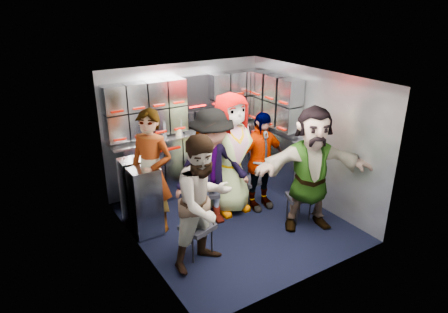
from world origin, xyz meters
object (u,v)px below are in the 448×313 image
attendant_arc_a (204,203)px  attendant_arc_b (212,169)px  attendant_arc_c (231,154)px  jump_seat_center (224,181)px  attendant_arc_e (311,169)px  jump_seat_mid_left (206,194)px  jump_seat_near_left (198,229)px  jump_seat_near_right (299,198)px  jump_seat_mid_right (252,182)px  attendant_standing (152,173)px  attendant_arc_d (260,162)px

attendant_arc_a → attendant_arc_b: bearing=43.0°
attendant_arc_b → attendant_arc_c: size_ratio=0.93×
jump_seat_center → attendant_arc_e: bearing=-59.7°
attendant_arc_b → jump_seat_mid_left: bearing=96.7°
jump_seat_near_left → jump_seat_center: bearing=43.8°
jump_seat_mid_left → jump_seat_near_right: 1.36m
jump_seat_mid_right → jump_seat_near_right: bearing=-72.4°
attendant_arc_a → jump_seat_center: bearing=38.0°
attendant_standing → attendant_arc_d: (1.62, -0.26, -0.11)m
jump_seat_near_right → attendant_arc_e: bearing=-90.0°
attendant_arc_a → jump_seat_near_left: bearing=79.2°
attendant_standing → jump_seat_center: bearing=58.0°
attendant_standing → attendant_arc_e: (1.87, -1.07, 0.01)m
jump_seat_near_right → attendant_arc_e: attendant_arc_e is taller
jump_seat_mid_right → attendant_arc_e: 1.15m
attendant_arc_b → attendant_arc_d: size_ratio=1.12×
jump_seat_center → jump_seat_mid_right: size_ratio=1.16×
attendant_arc_e → jump_seat_near_left: bearing=-162.4°
jump_seat_near_left → jump_seat_near_right: jump_seat_near_left is taller
jump_seat_near_left → jump_seat_mid_left: (0.56, 0.76, -0.01)m
jump_seat_mid_left → attendant_standing: attendant_standing is taller
jump_seat_near_left → attendant_arc_c: 1.35m
jump_seat_center → jump_seat_mid_right: 0.45m
attendant_arc_b → jump_seat_center: bearing=46.9°
attendant_standing → attendant_arc_b: bearing=34.4°
attendant_arc_c → jump_seat_mid_right: bearing=1.1°
attendant_arc_c → attendant_arc_d: 0.48m
jump_seat_near_left → jump_seat_mid_left: jump_seat_near_left is taller
attendant_arc_d → attendant_arc_e: (0.26, -0.81, 0.12)m
jump_seat_near_right → attendant_arc_d: (-0.26, 0.63, 0.41)m
jump_seat_near_left → attendant_arc_b: attendant_arc_b is taller
jump_seat_mid_right → jump_seat_near_right: 0.85m
jump_seat_mid_left → attendant_standing: (-0.78, 0.10, 0.49)m
jump_seat_near_right → attendant_arc_e: 0.56m
attendant_arc_c → jump_seat_center: bearing=89.1°
jump_seat_mid_left → jump_seat_near_right: size_ratio=1.04×
jump_seat_center → attendant_arc_c: (0.00, -0.18, 0.51)m
jump_seat_mid_left → attendant_arc_a: attendant_arc_a is taller
attendant_arc_a → jump_seat_mid_left: bearing=48.6°
jump_seat_mid_right → attendant_standing: attendant_standing is taller
jump_seat_mid_right → attendant_arc_a: 1.76m
attendant_standing → attendant_arc_c: size_ratio=0.95×
jump_seat_near_right → attendant_standing: 2.14m
jump_seat_center → jump_seat_near_right: size_ratio=1.08×
jump_seat_mid_left → attendant_arc_b: (0.00, -0.18, 0.48)m
attendant_arc_d → jump_seat_mid_left: bearing=172.1°
attendant_arc_c → attendant_arc_d: size_ratio=1.20×
jump_seat_near_left → attendant_arc_d: bearing=23.1°
jump_seat_mid_left → attendant_arc_b: attendant_arc_b is taller
jump_seat_near_left → jump_seat_mid_right: (1.40, 0.78, -0.03)m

